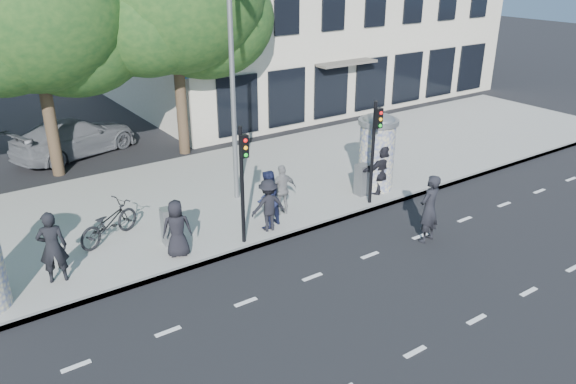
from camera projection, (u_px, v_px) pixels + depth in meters
ground at (347, 303)px, 13.46m from camera, size 120.00×120.00×0.00m
sidewalk at (205, 197)px, 19.11m from camera, size 40.00×8.00×0.15m
curb at (267, 242)px, 16.12m from camera, size 40.00×0.10×0.16m
lane_dash_near at (415, 352)px, 11.79m from camera, size 32.00×0.12×0.01m
lane_dash_far at (312, 277)px, 14.52m from camera, size 32.00×0.12×0.01m
ad_column_right at (377, 150)px, 19.13m from camera, size 1.36×1.36×2.65m
traffic_pole_near at (243, 174)px, 15.14m from camera, size 0.22×0.31×3.40m
traffic_pole_far at (375, 143)px, 17.65m from camera, size 0.22×0.31×3.40m
street_lamp at (233, 58)px, 17.01m from camera, size 0.25×0.93×8.00m
tree_near_left at (31, 7)px, 18.86m from camera, size 6.80×6.80×8.97m
ped_a at (177, 229)px, 14.96m from camera, size 0.92×0.76×1.61m
ped_b at (52, 247)px, 13.73m from camera, size 0.78×0.60×1.89m
ped_c at (268, 199)px, 16.53m from camera, size 1.05×0.94×1.77m
ped_d at (268, 205)px, 16.37m from camera, size 1.11×0.74×1.59m
ped_e at (282, 190)px, 17.42m from camera, size 1.00×0.65×1.62m
ped_f at (381, 168)px, 18.94m from camera, size 1.73×0.94×1.76m
man_road at (429, 209)px, 15.97m from camera, size 0.82×0.61×2.04m
bicycle at (108, 223)px, 15.87m from camera, size 1.58×2.20×1.10m
cabinet_left at (171, 226)px, 15.70m from camera, size 0.56×0.43×1.09m
cabinet_right at (363, 179)px, 18.93m from camera, size 0.53×0.40×1.08m
car_right at (75, 137)px, 23.02m from camera, size 3.66×5.60×1.51m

